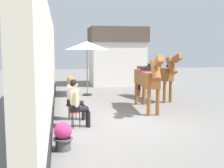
% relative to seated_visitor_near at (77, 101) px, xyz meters
% --- Properties ---
extents(ground_plane, '(40.00, 40.00, 0.00)m').
position_rel_seated_visitor_near_xyz_m(ground_plane, '(1.68, 3.25, -0.78)').
color(ground_plane, slate).
extents(pub_facade_wall, '(0.34, 14.00, 3.40)m').
position_rel_seated_visitor_near_xyz_m(pub_facade_wall, '(-0.87, 1.75, 0.76)').
color(pub_facade_wall, beige).
rests_on(pub_facade_wall, ground_plane).
extents(distant_cottage, '(3.40, 2.60, 3.50)m').
position_rel_seated_visitor_near_xyz_m(distant_cottage, '(3.08, 9.61, 1.02)').
color(distant_cottage, silver).
rests_on(distant_cottage, ground_plane).
extents(seated_visitor_near, '(0.61, 0.49, 1.39)m').
position_rel_seated_visitor_near_xyz_m(seated_visitor_near, '(0.00, 0.00, 0.00)').
color(seated_visitor_near, red).
rests_on(seated_visitor_near, ground_plane).
extents(seated_visitor_far, '(0.61, 0.49, 1.39)m').
position_rel_seated_visitor_near_xyz_m(seated_visitor_far, '(-0.06, 0.95, 0.00)').
color(seated_visitor_far, black).
rests_on(seated_visitor_far, ground_plane).
extents(saddled_horse_near, '(0.55, 3.00, 2.06)m').
position_rel_seated_visitor_near_xyz_m(saddled_horse_near, '(2.65, 1.89, 0.38)').
color(saddled_horse_near, brown).
rests_on(saddled_horse_near, ground_plane).
extents(saddled_horse_far, '(1.12, 2.91, 2.06)m').
position_rel_seated_visitor_near_xyz_m(saddled_horse_far, '(3.70, 4.01, 0.38)').
color(saddled_horse_far, brown).
rests_on(saddled_horse_far, ground_plane).
extents(flower_planter_near, '(0.43, 0.43, 0.64)m').
position_rel_seated_visitor_near_xyz_m(flower_planter_near, '(-0.43, -1.83, -0.44)').
color(flower_planter_near, '#4C4C51').
rests_on(flower_planter_near, ground_plane).
extents(cafe_parasol, '(2.10, 2.10, 2.58)m').
position_rel_seated_visitor_near_xyz_m(cafe_parasol, '(0.84, 5.67, 1.59)').
color(cafe_parasol, black).
rests_on(cafe_parasol, ground_plane).
extents(satchel_bag, '(0.14, 0.29, 0.20)m').
position_rel_seated_visitor_near_xyz_m(satchel_bag, '(0.07, 2.19, -0.68)').
color(satchel_bag, maroon).
rests_on(satchel_bag, ground_plane).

